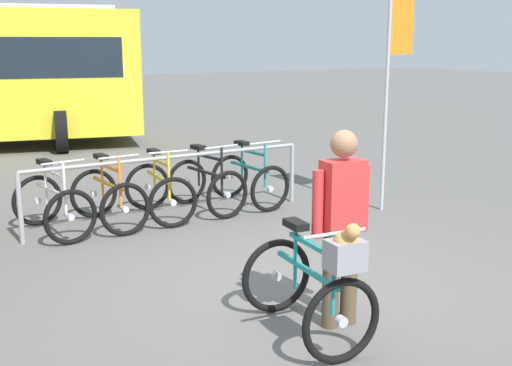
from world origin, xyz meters
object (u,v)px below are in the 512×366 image
person_with_featured_bike (342,220)px  banner_flag (396,48)px  racked_bike_white (53,205)px  racked_bike_teal (249,180)px  racked_bike_orange (109,198)px  racked_bike_yellow (159,192)px  featured_bicycle (315,283)px  racked_bike_black (206,185)px

person_with_featured_bike → banner_flag: 4.21m
racked_bike_white → racked_bike_teal: (2.80, 0.03, -0.00)m
racked_bike_orange → racked_bike_yellow: size_ratio=1.02×
featured_bicycle → banner_flag: (3.36, 2.78, 1.74)m
racked_bike_white → banner_flag: banner_flag is taller
racked_bike_yellow → featured_bicycle: 4.00m
racked_bike_white → racked_bike_yellow: same height
racked_bike_yellow → racked_bike_teal: size_ratio=0.98×
racked_bike_teal → featured_bicycle: featured_bicycle is taller
racked_bike_teal → banner_flag: (1.58, -1.22, 1.86)m
racked_bike_black → person_with_featured_bike: person_with_featured_bike is taller
racked_bike_black → person_with_featured_bike: 3.95m
racked_bike_black → featured_bicycle: size_ratio=0.95×
banner_flag → racked_bike_black: bearing=152.0°
featured_bicycle → racked_bike_black: bearing=74.8°
person_with_featured_bike → racked_bike_black: bearing=79.4°
racked_bike_orange → person_with_featured_bike: person_with_featured_bike is taller
person_with_featured_bike → banner_flag: banner_flag is taller
racked_bike_teal → person_with_featured_bike: person_with_featured_bike is taller
racked_bike_orange → featured_bicycle: size_ratio=0.93×
racked_bike_orange → banner_flag: 4.30m
racked_bike_black → banner_flag: bearing=-28.0°
racked_bike_orange → racked_bike_teal: size_ratio=0.99×
racked_bike_orange → banner_flag: bearing=-18.0°
racked_bike_yellow → racked_bike_black: 0.70m
racked_bike_white → racked_bike_yellow: size_ratio=1.03×
racked_bike_orange → banner_flag: (3.68, -1.20, 1.86)m
featured_bicycle → banner_flag: banner_flag is taller
racked_bike_white → racked_bike_orange: (0.70, 0.01, 0.00)m
racked_bike_black → featured_bicycle: bearing=-105.2°
racked_bike_yellow → racked_bike_teal: same height
racked_bike_orange → person_with_featured_bike: (0.68, -3.83, 0.54)m
featured_bicycle → person_with_featured_bike: size_ratio=0.75×
racked_bike_white → featured_bicycle: size_ratio=0.95×
racked_bike_white → racked_bike_orange: size_ratio=1.02×
racked_bike_orange → racked_bike_black: bearing=0.6°
racked_bike_white → person_with_featured_bike: size_ratio=0.71×
racked_bike_teal → featured_bicycle: (-1.78, -4.00, 0.12)m
racked_bike_white → racked_bike_yellow: bearing=0.6°
racked_bike_orange → racked_bike_black: size_ratio=0.98×
racked_bike_white → racked_bike_black: bearing=0.6°
featured_bicycle → banner_flag: 4.70m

